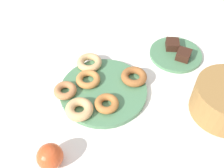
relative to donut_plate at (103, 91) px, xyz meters
name	(u,v)px	position (x,y,z in m)	size (l,w,h in m)	color
ground_plane	(103,92)	(0.00, 0.00, -0.01)	(2.40, 2.40, 0.00)	white
donut_plate	(103,91)	(0.00, 0.00, 0.00)	(0.30, 0.30, 0.02)	#4C7F56
donut_0	(107,104)	(0.07, 0.02, 0.02)	(0.08, 0.08, 0.02)	#AD6B33
donut_1	(88,79)	(-0.03, -0.06, 0.02)	(0.08, 0.08, 0.02)	#BC7A3D
donut_2	(134,77)	(-0.06, 0.10, 0.02)	(0.09, 0.09, 0.03)	#995B2D
donut_3	(89,63)	(-0.11, -0.07, 0.02)	(0.09, 0.09, 0.03)	tan
donut_4	(65,90)	(0.03, -0.12, 0.02)	(0.08, 0.08, 0.02)	#B27547
donut_5	(79,109)	(0.10, -0.06, 0.02)	(0.09, 0.09, 0.03)	tan
cake_plate	(176,54)	(-0.22, 0.25, 0.00)	(0.20, 0.20, 0.01)	#4C7F56
brownie_near	(172,44)	(-0.25, 0.24, 0.02)	(0.06, 0.05, 0.03)	#381E14
brownie_far	(184,55)	(-0.20, 0.28, 0.02)	(0.06, 0.05, 0.03)	#381E14
apple	(50,156)	(0.27, -0.10, 0.03)	(0.07, 0.07, 0.07)	#CC4C23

